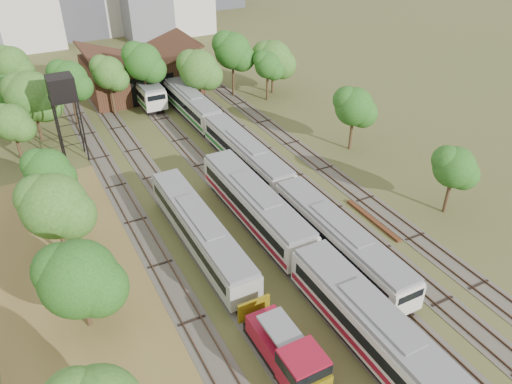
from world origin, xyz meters
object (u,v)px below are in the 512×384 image
railcar_green_set (246,155)px  shunter_locomotive (288,355)px  water_tower (62,90)px  railcar_red_set (307,260)px

railcar_green_set → shunter_locomotive: size_ratio=6.43×
railcar_green_set → water_tower: size_ratio=5.20×
railcar_green_set → water_tower: water_tower is taller
railcar_red_set → water_tower: size_ratio=3.45×
railcar_red_set → railcar_green_set: 18.93m
railcar_green_set → water_tower: 21.34m
railcar_red_set → shunter_locomotive: size_ratio=4.27×
shunter_locomotive → water_tower: 38.61m
railcar_green_set → shunter_locomotive: 27.50m
water_tower → shunter_locomotive: bearing=-80.1°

